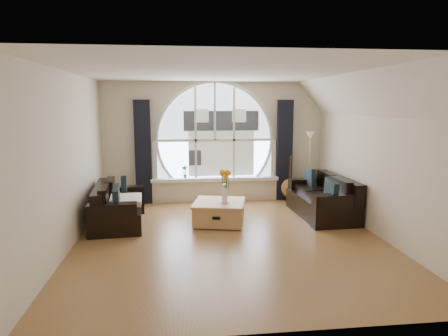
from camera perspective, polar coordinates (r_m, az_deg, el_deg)
ground at (r=6.71m, az=0.90°, el=-10.13°), size 5.00×5.50×0.01m
ceiling at (r=6.35m, az=0.96°, el=13.54°), size 5.00×5.50×0.01m
wall_back at (r=9.10m, az=-1.34°, el=3.72°), size 5.00×0.01×2.70m
wall_front at (r=3.72m, az=6.48°, el=-4.37°), size 5.00×0.01×2.70m
wall_left at (r=6.55m, az=-21.31°, el=0.94°), size 0.01×5.50×2.70m
wall_right at (r=7.15m, az=21.21°, el=1.59°), size 0.01×5.50×2.70m
attic_slope at (r=6.97m, az=19.47°, el=9.76°), size 0.92×5.50×0.72m
arched_window at (r=9.05m, az=-1.33°, el=5.43°), size 2.60×0.06×2.15m
window_sill at (r=9.12m, az=-1.26°, el=-1.60°), size 2.90×0.22×0.08m
window_frame at (r=9.02m, az=-1.31°, el=5.42°), size 2.76×0.08×2.15m
neighbor_house at (r=9.06m, az=-0.37°, el=4.65°), size 1.70×0.02×1.50m
curtain_left at (r=9.00m, az=-11.47°, el=2.19°), size 0.35×0.12×2.30m
curtain_right at (r=9.29m, az=8.62°, el=2.49°), size 0.35×0.12×2.30m
sofa_left at (r=7.66m, az=-14.84°, el=-4.86°), size 0.97×1.71×0.73m
sofa_right at (r=8.17m, az=13.76°, el=-3.93°), size 0.97×1.82×0.79m
coffee_chest at (r=7.51m, az=-0.68°, el=-6.20°), size 1.10×1.10×0.45m
throw_blanket at (r=7.42m, az=-13.83°, el=-4.48°), size 0.58×0.58×0.10m
vase_flowers at (r=7.31m, az=0.10°, el=-1.98°), size 0.24×0.24×0.70m
floor_lamp at (r=9.17m, az=12.05°, el=0.09°), size 0.24×0.24×1.60m
guitar at (r=9.24m, az=9.29°, el=-1.46°), size 0.42×0.35×1.06m
potted_plant at (r=9.05m, az=-5.62°, el=-0.54°), size 0.17×0.13×0.29m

